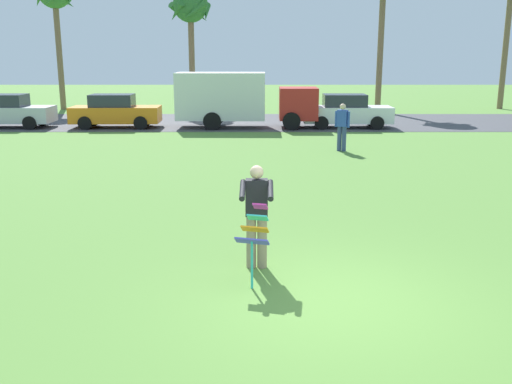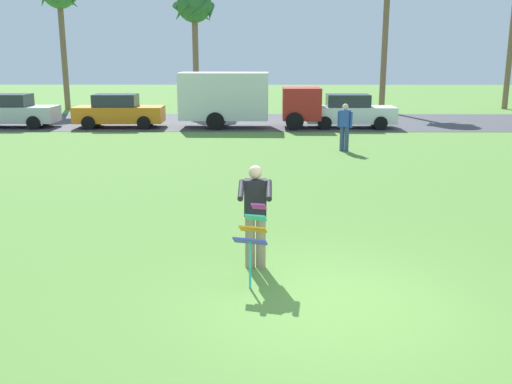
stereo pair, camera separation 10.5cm
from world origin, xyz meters
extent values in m
plane|color=#568438|center=(0.00, 0.00, 0.00)|extent=(120.00, 120.00, 0.00)
cube|color=#424247|center=(0.00, 22.39, 0.01)|extent=(120.00, 8.00, 0.01)
cylinder|color=gray|center=(-1.02, 1.37, 0.45)|extent=(0.16, 0.16, 0.90)
cylinder|color=gray|center=(-1.20, 1.37, 0.45)|extent=(0.16, 0.16, 0.90)
cube|color=black|center=(-1.11, 1.37, 1.20)|extent=(0.36, 0.22, 0.60)
sphere|color=beige|center=(-1.11, 1.37, 1.62)|extent=(0.22, 0.22, 0.22)
cylinder|color=black|center=(-0.89, 1.12, 1.38)|extent=(0.10, 0.58, 0.24)
cylinder|color=black|center=(-1.33, 1.13, 1.38)|extent=(0.10, 0.58, 0.24)
cube|color=#D83399|center=(-1.05, 0.95, 1.16)|extent=(0.25, 0.19, 0.12)
cube|color=#33BFBF|center=(-1.09, 0.80, 1.03)|extent=(0.35, 0.22, 0.12)
cube|color=orange|center=(-1.14, 0.64, 0.89)|extent=(0.44, 0.24, 0.12)
cube|color=#4C4CCC|center=(-1.18, 0.48, 0.75)|extent=(0.53, 0.27, 0.12)
cylinder|color=#33BFBF|center=(-1.18, 0.48, 0.38)|extent=(0.04, 0.04, 0.75)
cube|color=silver|center=(-13.07, 19.99, 0.64)|extent=(4.22, 1.75, 0.76)
cube|color=#282D38|center=(-13.22, 19.99, 1.30)|extent=(2.03, 1.42, 0.60)
cylinder|color=black|center=(-11.78, 20.81, 0.32)|extent=(0.64, 0.23, 0.64)
cylinder|color=black|center=(-11.76, 19.19, 0.32)|extent=(0.64, 0.23, 0.64)
cube|color=orange|center=(-7.87, 19.99, 0.64)|extent=(4.24, 1.81, 0.76)
cube|color=#282D38|center=(-8.02, 19.98, 1.30)|extent=(2.05, 1.45, 0.60)
cylinder|color=black|center=(-6.59, 20.83, 0.32)|extent=(0.65, 0.24, 0.64)
cylinder|color=black|center=(-6.55, 19.21, 0.32)|extent=(0.65, 0.24, 0.64)
cylinder|color=black|center=(-9.19, 20.76, 0.32)|extent=(0.65, 0.24, 0.64)
cylinder|color=black|center=(-9.15, 19.15, 0.32)|extent=(0.65, 0.24, 0.64)
cube|color=#B2231E|center=(0.91, 19.93, 1.17)|extent=(1.83, 1.93, 1.50)
cube|color=silver|center=(-2.79, 20.00, 1.52)|extent=(4.24, 2.08, 2.20)
cylinder|color=black|center=(0.57, 20.86, 0.42)|extent=(0.84, 0.30, 0.84)
cylinder|color=black|center=(0.54, 19.02, 0.42)|extent=(0.84, 0.30, 0.84)
cylinder|color=black|center=(-3.13, 20.93, 0.42)|extent=(0.84, 0.30, 0.84)
cylinder|color=black|center=(-3.17, 19.09, 0.42)|extent=(0.84, 0.30, 0.84)
cube|color=white|center=(3.28, 19.99, 0.64)|extent=(4.23, 1.78, 0.76)
cube|color=#282D38|center=(3.13, 19.99, 1.30)|extent=(2.04, 1.43, 0.60)
cylinder|color=black|center=(4.60, 20.77, 0.32)|extent=(0.64, 0.23, 0.64)
cylinder|color=black|center=(4.57, 19.16, 0.32)|extent=(0.64, 0.23, 0.64)
cylinder|color=black|center=(2.00, 20.82, 0.32)|extent=(0.64, 0.23, 0.64)
cylinder|color=black|center=(1.97, 19.20, 0.32)|extent=(0.64, 0.23, 0.64)
cylinder|color=brown|center=(-13.54, 29.43, 3.53)|extent=(0.36, 0.36, 7.05)
cone|color=#387A33|center=(-13.25, 30.34, 6.80)|extent=(1.62, 0.90, 1.28)
cylinder|color=brown|center=(-5.05, 28.24, 3.08)|extent=(0.36, 0.36, 6.15)
sphere|color=#2D6B2D|center=(-5.05, 28.24, 6.35)|extent=(2.10, 2.10, 2.10)
cone|color=#2D6B2D|center=(-4.10, 28.24, 5.90)|extent=(0.44, 1.56, 1.28)
cone|color=#2D6B2D|center=(-4.76, 29.15, 5.90)|extent=(1.62, 0.90, 1.28)
cone|color=#2D6B2D|center=(-5.82, 28.80, 5.90)|extent=(1.27, 1.52, 1.28)
cone|color=#2D6B2D|center=(-5.82, 27.69, 5.90)|extent=(1.27, 1.52, 1.28)
cone|color=#2D6B2D|center=(-4.76, 27.34, 5.90)|extent=(1.62, 0.90, 1.28)
cylinder|color=brown|center=(6.45, 28.10, 3.79)|extent=(0.36, 0.36, 7.59)
cylinder|color=brown|center=(14.80, 29.87, 3.96)|extent=(0.36, 0.36, 7.91)
cylinder|color=#384772|center=(2.10, 13.09, 0.45)|extent=(0.16, 0.16, 0.90)
cylinder|color=#384772|center=(1.94, 13.18, 0.45)|extent=(0.16, 0.16, 0.90)
cube|color=#2D4CA5|center=(2.02, 13.14, 1.20)|extent=(0.42, 0.37, 0.60)
sphere|color=beige|center=(2.02, 13.14, 1.62)|extent=(0.22, 0.22, 0.22)
cylinder|color=#2D4CA5|center=(2.23, 13.02, 1.17)|extent=(0.09, 0.09, 0.58)
cylinder|color=#2D4CA5|center=(1.81, 13.25, 1.17)|extent=(0.09, 0.09, 0.58)
camera|label=1|loc=(-1.12, -7.59, 3.46)|focal=40.03mm
camera|label=2|loc=(-1.01, -7.59, 3.46)|focal=40.03mm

